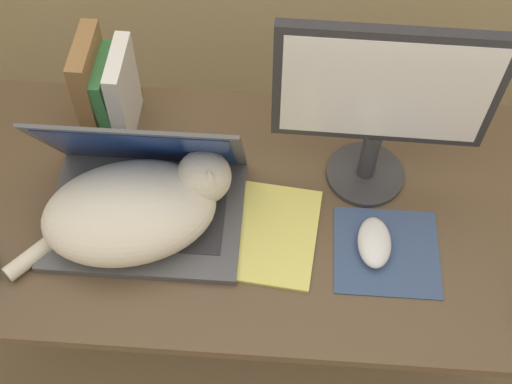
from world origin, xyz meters
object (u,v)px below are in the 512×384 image
laptop (145,195)px  notepad (266,233)px  cat (137,208)px  book_row (107,91)px  computer_mouse (374,242)px  external_monitor (382,102)px

laptop → notepad: 0.25m
cat → book_row: 0.28m
computer_mouse → book_row: size_ratio=0.47×
laptop → notepad: bearing=-9.8°
external_monitor → book_row: bearing=169.4°
laptop → cat: bearing=-95.6°
cat → external_monitor: external_monitor is taller
laptop → cat: laptop is taller
cat → notepad: 0.26m
cat → computer_mouse: cat is taller
external_monitor → book_row: external_monitor is taller
cat → laptop: bearing=84.4°
laptop → computer_mouse: (0.45, -0.06, -0.03)m
laptop → external_monitor: (0.44, 0.11, 0.18)m
book_row → notepad: book_row is taller
laptop → cat: size_ratio=0.92×
cat → book_row: book_row is taller
laptop → notepad: laptop is taller
external_monitor → notepad: bearing=-141.9°
computer_mouse → external_monitor: bearing=94.1°
laptop → book_row: (-0.11, 0.22, 0.06)m
notepad → laptop: bearing=170.2°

